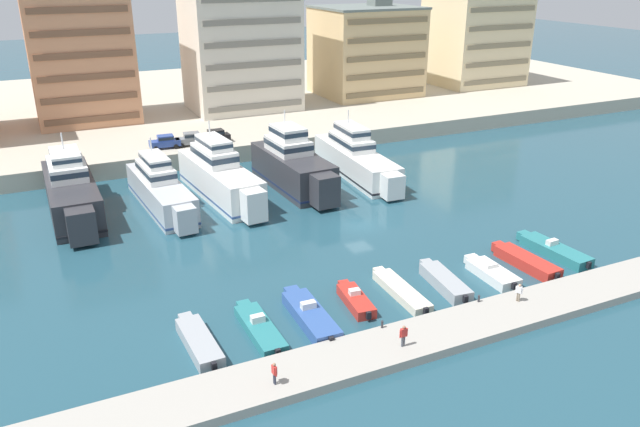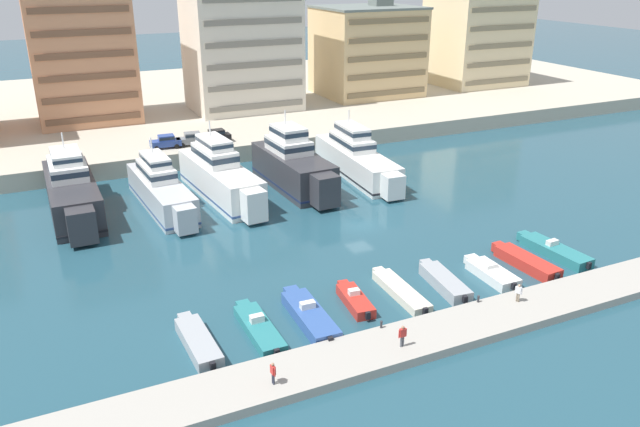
% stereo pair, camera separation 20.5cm
% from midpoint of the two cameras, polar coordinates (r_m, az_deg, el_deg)
% --- Properties ---
extents(ground_plane, '(400.00, 400.00, 0.00)m').
position_cam_midpoint_polar(ground_plane, '(66.04, 3.74, -1.10)').
color(ground_plane, '#234C5B').
extents(quay_promenade, '(180.00, 70.00, 2.33)m').
position_cam_midpoint_polar(quay_promenade, '(120.95, -10.51, 9.89)').
color(quay_promenade, '#BCB29E').
rests_on(quay_promenade, ground).
extents(pier_dock, '(120.00, 4.57, 0.70)m').
position_cam_midpoint_polar(pier_dock, '(50.45, 15.44, -9.29)').
color(pier_dock, '#A8A399').
rests_on(pier_dock, ground).
extents(yacht_charcoal_far_left, '(5.03, 20.05, 8.55)m').
position_cam_midpoint_polar(yacht_charcoal_far_left, '(73.47, -21.66, 1.89)').
color(yacht_charcoal_far_left, '#333338').
rests_on(yacht_charcoal_far_left, ground).
extents(yacht_silver_left, '(4.88, 18.88, 7.60)m').
position_cam_midpoint_polar(yacht_silver_left, '(72.38, -14.27, 2.17)').
color(yacht_silver_left, silver).
rests_on(yacht_silver_left, ground).
extents(yacht_white_mid_left, '(5.80, 20.17, 8.68)m').
position_cam_midpoint_polar(yacht_white_mid_left, '(74.02, -9.02, 3.40)').
color(yacht_white_mid_left, white).
rests_on(yacht_white_mid_left, ground).
extents(yacht_charcoal_center_left, '(5.65, 17.99, 9.21)m').
position_cam_midpoint_polar(yacht_charcoal_center_left, '(76.30, -2.34, 4.36)').
color(yacht_charcoal_center_left, '#333338').
rests_on(yacht_charcoal_center_left, ground).
extents(yacht_white_center, '(5.28, 21.36, 8.06)m').
position_cam_midpoint_polar(yacht_white_center, '(81.16, 3.41, 5.08)').
color(yacht_white_center, white).
rests_on(yacht_white_center, ground).
extents(motorboat_grey_far_left, '(2.02, 7.48, 0.98)m').
position_cam_midpoint_polar(motorboat_grey_far_left, '(46.67, -10.98, -11.42)').
color(motorboat_grey_far_left, '#9EA3A8').
rests_on(motorboat_grey_far_left, ground).
extents(motorboat_teal_left, '(1.90, 7.93, 1.31)m').
position_cam_midpoint_polar(motorboat_teal_left, '(47.76, -5.51, -10.35)').
color(motorboat_teal_left, teal).
rests_on(motorboat_teal_left, ground).
extents(motorboat_blue_mid_left, '(2.37, 8.53, 1.49)m').
position_cam_midpoint_polar(motorboat_blue_mid_left, '(48.89, -0.87, -9.27)').
color(motorboat_blue_mid_left, '#33569E').
rests_on(motorboat_blue_mid_left, ground).
extents(motorboat_red_center_left, '(2.14, 5.90, 1.29)m').
position_cam_midpoint_polar(motorboat_red_center_left, '(51.10, 3.31, -7.88)').
color(motorboat_red_center_left, red).
rests_on(motorboat_red_center_left, ground).
extents(motorboat_cream_center, '(1.92, 8.17, 0.81)m').
position_cam_midpoint_polar(motorboat_cream_center, '(52.94, 7.45, -7.01)').
color(motorboat_cream_center, beige).
rests_on(motorboat_cream_center, ground).
extents(motorboat_grey_center_right, '(2.51, 7.31, 1.05)m').
position_cam_midpoint_polar(motorboat_grey_center_right, '(54.61, 11.37, -6.13)').
color(motorboat_grey_center_right, '#9EA3A8').
rests_on(motorboat_grey_center_right, ground).
extents(motorboat_white_mid_right, '(2.22, 6.41, 1.23)m').
position_cam_midpoint_polar(motorboat_white_mid_right, '(57.22, 15.48, -5.24)').
color(motorboat_white_mid_right, white).
rests_on(motorboat_white_mid_right, ground).
extents(motorboat_red_right, '(2.27, 7.76, 1.02)m').
position_cam_midpoint_polar(motorboat_red_right, '(60.03, 18.37, -4.19)').
color(motorboat_red_right, red).
rests_on(motorboat_red_right, ground).
extents(motorboat_teal_far_right, '(2.56, 8.38, 1.42)m').
position_cam_midpoint_polar(motorboat_teal_far_right, '(63.26, 20.68, -3.17)').
color(motorboat_teal_far_right, teal).
rests_on(motorboat_teal_far_right, ground).
extents(car_blue_far_left, '(4.19, 2.11, 1.80)m').
position_cam_midpoint_polar(car_blue_far_left, '(87.51, -13.86, 6.44)').
color(car_blue_far_left, '#28428E').
rests_on(car_blue_far_left, quay_promenade).
extents(car_grey_left, '(4.24, 2.23, 1.80)m').
position_cam_midpoint_polar(car_grey_left, '(88.13, -11.58, 6.74)').
color(car_grey_left, slate).
rests_on(car_grey_left, quay_promenade).
extents(car_black_mid_left, '(4.10, 1.92, 1.80)m').
position_cam_midpoint_polar(car_black_mid_left, '(89.00, -9.42, 7.04)').
color(car_black_mid_left, black).
rests_on(car_black_mid_left, quay_promenade).
extents(apartment_block_left, '(15.18, 13.45, 27.50)m').
position_cam_midpoint_polar(apartment_block_left, '(105.53, -21.10, 14.80)').
color(apartment_block_left, tan).
rests_on(apartment_block_left, quay_promenade).
extents(apartment_block_mid_left, '(17.82, 13.61, 25.58)m').
position_cam_midpoint_polar(apartment_block_mid_left, '(108.43, -7.15, 15.68)').
color(apartment_block_mid_left, silver).
rests_on(apartment_block_mid_left, quay_promenade).
extents(apartment_block_center_left, '(17.78, 15.72, 18.02)m').
position_cam_midpoint_polar(apartment_block_center_left, '(120.81, 4.38, 14.62)').
color(apartment_block_center_left, '#E0BC84').
rests_on(apartment_block_center_left, quay_promenade).
extents(apartment_block_center, '(17.15, 15.39, 22.66)m').
position_cam_midpoint_polar(apartment_block_center, '(135.10, 14.20, 15.82)').
color(apartment_block_center, beige).
rests_on(apartment_block_center, quay_promenade).
extents(pedestrian_near_edge, '(0.26, 0.61, 1.59)m').
position_cam_midpoint_polar(pedestrian_near_edge, '(41.11, -4.17, -14.21)').
color(pedestrian_near_edge, '#282D3D').
rests_on(pedestrian_near_edge, pier_dock).
extents(pedestrian_mid_deck, '(0.65, 0.24, 1.69)m').
position_cam_midpoint_polar(pedestrian_mid_deck, '(44.80, 7.69, -10.89)').
color(pedestrian_mid_deck, '#4C515B').
rests_on(pedestrian_mid_deck, pier_dock).
extents(pedestrian_far_side, '(0.38, 0.54, 1.54)m').
position_cam_midpoint_polar(pedestrian_far_side, '(52.30, 17.81, -6.80)').
color(pedestrian_far_side, '#7A6B56').
rests_on(pedestrian_far_side, pier_dock).
extents(bollard_west, '(0.20, 0.20, 0.61)m').
position_cam_midpoint_polar(bollard_west, '(47.04, 5.75, -10.02)').
color(bollard_west, '#2D2D33').
rests_on(bollard_west, pier_dock).
extents(bollard_west_mid, '(0.20, 0.20, 0.61)m').
position_cam_midpoint_polar(bollard_west_mid, '(51.64, 14.39, -7.53)').
color(bollard_west_mid, '#2D2D33').
rests_on(bollard_west_mid, pier_dock).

